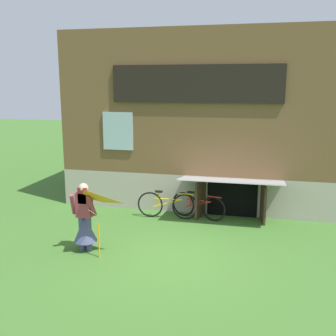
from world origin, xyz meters
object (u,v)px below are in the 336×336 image
kite (85,208)px  bicycle_yellow (167,205)px  person (85,223)px  bicycle_red (198,206)px

kite → bicycle_yellow: size_ratio=0.83×
person → bicycle_yellow: (1.29, 2.57, -0.27)m
kite → bicycle_red: 3.87m
kite → bicycle_yellow: bearing=71.9°
person → kite: (0.28, -0.54, 0.53)m
bicycle_red → bicycle_yellow: size_ratio=0.91×
person → bicycle_yellow: bearing=59.3°
kite → bicycle_red: (1.85, 3.30, -0.83)m
bicycle_yellow → kite: bearing=-109.8°
person → bicycle_yellow: 2.89m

